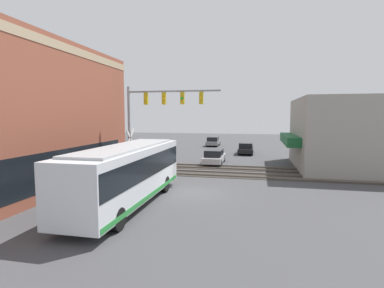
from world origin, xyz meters
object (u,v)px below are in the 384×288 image
object	(u,v)px
city_bus	(127,173)
parked_car_grey	(213,142)
parked_car_silver	(214,157)
pedestrian_at_crossing	(149,166)
parked_car_black	(246,149)
crossing_signal	(130,148)

from	to	relation	value
city_bus	parked_car_grey	xyz separation A→B (m)	(31.78, -0.00, -1.11)
parked_car_silver	pedestrian_at_crossing	distance (m)	8.39
city_bus	pedestrian_at_crossing	distance (m)	7.66
pedestrian_at_crossing	parked_car_black	bearing A→B (deg)	-23.83
parked_car_silver	parked_car_grey	size ratio (longest dim) A/B	1.10
parked_car_grey	pedestrian_at_crossing	size ratio (longest dim) A/B	2.58
crossing_signal	pedestrian_at_crossing	world-z (taller)	crossing_signal
parked_car_silver	parked_car_black	bearing A→B (deg)	-18.38
crossing_signal	parked_car_black	bearing A→B (deg)	-26.86
parked_car_silver	parked_car_grey	xyz separation A→B (m)	(17.05, 2.60, 0.00)
crossing_signal	parked_car_silver	distance (m)	9.73
city_bus	parked_car_silver	size ratio (longest dim) A/B	2.23
crossing_signal	city_bus	bearing A→B (deg)	-157.35
parked_car_grey	parked_car_black	bearing A→B (deg)	-147.94
crossing_signal	parked_car_silver	world-z (taller)	crossing_signal
parked_car_black	pedestrian_at_crossing	size ratio (longest dim) A/B	2.74
city_bus	parked_car_silver	distance (m)	15.00
crossing_signal	parked_car_grey	distance (m)	25.15
crossing_signal	parked_car_grey	bearing A→B (deg)	-6.54
city_bus	parked_car_black	world-z (taller)	city_bus
parked_car_black	pedestrian_at_crossing	bearing A→B (deg)	156.17
parked_car_silver	crossing_signal	bearing A→B (deg)	145.30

